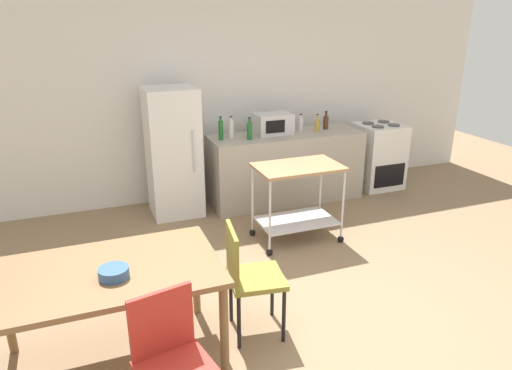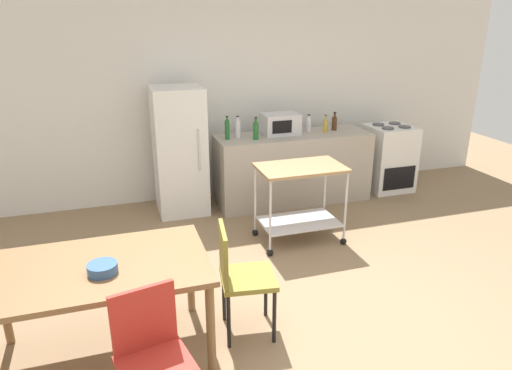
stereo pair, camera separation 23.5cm
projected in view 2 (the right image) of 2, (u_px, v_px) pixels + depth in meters
name	position (u px, v px, depth m)	size (l,w,h in m)	color
ground_plane	(309.00, 329.00, 3.68)	(12.00, 12.00, 0.00)	#8C7051
back_wall	(213.00, 87.00, 6.05)	(8.40, 0.12, 2.90)	silver
kitchen_counter	(293.00, 168.00, 6.12)	(2.00, 0.64, 0.90)	#A89E8E
dining_table	(97.00, 276.00, 3.15)	(1.50, 0.90, 0.75)	brown
chair_olive	(239.00, 273.00, 3.48)	(0.45, 0.45, 0.89)	olive
chair_red	(152.00, 354.00, 2.65)	(0.48, 0.48, 0.89)	#B72D23
stove_oven	(388.00, 158.00, 6.55)	(0.60, 0.61, 0.92)	white
refrigerator	(180.00, 151.00, 5.68)	(0.60, 0.63, 1.55)	white
kitchen_cart	(300.00, 191.00, 4.96)	(0.91, 0.57, 0.85)	#A37A51
bottle_olive_oil	(227.00, 129.00, 5.68)	(0.06, 0.06, 0.29)	#1E6628
bottle_sparkling_water	(238.00, 128.00, 5.77)	(0.07, 0.07, 0.27)	silver
bottle_vinegar	(256.00, 130.00, 5.68)	(0.07, 0.07, 0.28)	#1E6628
microwave	(280.00, 124.00, 5.94)	(0.46, 0.35, 0.26)	silver
bottle_soda	(309.00, 124.00, 6.08)	(0.06, 0.06, 0.23)	silver
bottle_sesame_oil	(325.00, 126.00, 6.04)	(0.06, 0.06, 0.23)	gold
bottle_hot_sauce	(334.00, 123.00, 6.16)	(0.07, 0.07, 0.24)	#4C2D19
fruit_bowl	(102.00, 269.00, 3.02)	(0.19, 0.19, 0.07)	#33598C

